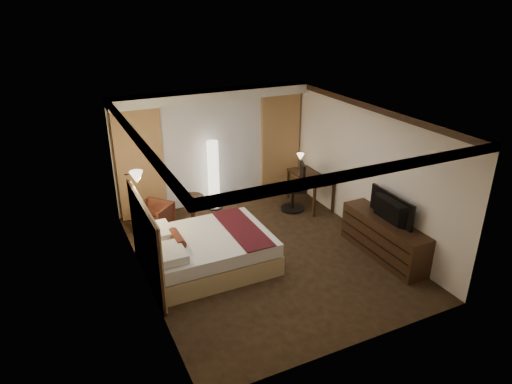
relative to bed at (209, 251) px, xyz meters
name	(u,v)px	position (x,y,z in m)	size (l,w,h in m)	color
floor	(265,254)	(1.10, -0.08, -0.32)	(4.50, 5.50, 0.01)	black
ceiling	(266,116)	(1.10, -0.08, 2.38)	(4.50, 5.50, 0.01)	white
back_wall	(212,147)	(1.10, 2.67, 1.03)	(4.50, 0.02, 2.70)	white
left_wall	(141,214)	(-1.15, -0.08, 1.03)	(0.02, 5.50, 2.70)	white
right_wall	(366,171)	(3.35, -0.08, 1.03)	(0.02, 5.50, 2.70)	white
crown_molding	(266,120)	(1.10, -0.08, 2.32)	(4.50, 5.50, 0.12)	black
soffit	(214,95)	(1.10, 2.42, 2.28)	(4.50, 0.50, 0.20)	white
curtain_sheer	(213,152)	(1.10, 2.59, 0.93)	(2.48, 0.04, 2.45)	silver
curtain_left_drape	(140,164)	(-0.60, 2.53, 0.93)	(1.00, 0.14, 2.45)	#A3794A
curtain_right_drape	(280,143)	(2.80, 2.53, 0.93)	(1.00, 0.14, 2.45)	#A3794A
wall_sconce	(137,177)	(-0.99, 0.85, 1.30)	(0.24, 0.24, 0.24)	white
bed	(209,251)	(0.00, 0.00, 0.00)	(2.19, 1.71, 0.64)	white
headboard	(146,243)	(-1.10, 0.00, 0.43)	(0.12, 2.01, 1.50)	tan
armchair	(154,216)	(-0.57, 1.78, 0.02)	(0.66, 0.62, 0.68)	#4E2117
side_table	(193,208)	(0.32, 1.92, -0.04)	(0.51, 0.51, 0.56)	black
floor_lamp	(213,175)	(0.97, 2.29, 0.50)	(0.34, 0.34, 1.63)	white
desk	(310,190)	(3.05, 1.48, 0.06)	(0.55, 1.27, 0.75)	black
desk_lamp	(300,162)	(3.05, 1.96, 0.60)	(0.18, 0.18, 0.34)	#FFD899
office_chair	(293,187)	(2.56, 1.43, 0.25)	(0.54, 0.54, 1.13)	black
dresser	(384,238)	(3.10, -1.07, 0.06)	(0.50, 1.96, 0.76)	black
television	(387,204)	(3.07, -1.07, 0.77)	(1.15, 0.66, 0.15)	black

